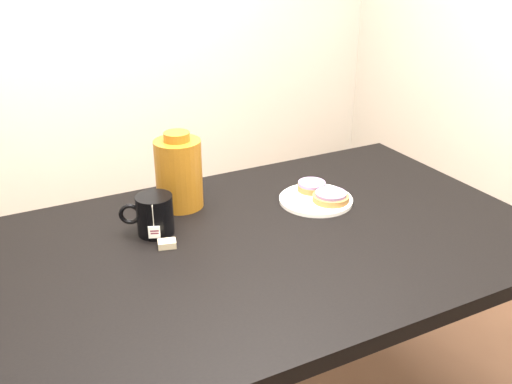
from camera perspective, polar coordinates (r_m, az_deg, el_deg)
table at (r=1.54m, az=1.91°, el=-7.10°), size 1.40×0.90×0.75m
plate at (r=1.69m, az=6.00°, el=-0.72°), size 0.22×0.22×0.02m
bagel_back at (r=1.73m, az=5.59°, el=0.58°), size 0.12×0.12×0.03m
bagel_front at (r=1.67m, az=7.49°, el=-0.48°), size 0.11×0.11×0.03m
mug at (r=1.51m, az=-10.16°, el=-2.24°), size 0.15×0.13×0.11m
teabag_pouch at (r=1.46m, az=-8.89°, el=-5.14°), size 0.05×0.04×0.02m
bagel_package at (r=1.63m, az=-7.72°, el=1.94°), size 0.16×0.16×0.22m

